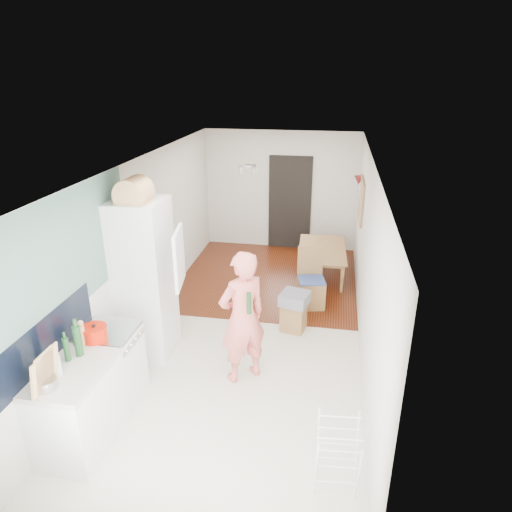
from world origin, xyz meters
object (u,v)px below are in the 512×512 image
(person, at_px, (242,306))
(drying_rack, at_px, (337,458))
(dining_chair, at_px, (311,279))
(dining_table, at_px, (323,264))
(stool, at_px, (294,316))

(person, distance_m, drying_rack, 2.01)
(person, xyz_separation_m, dining_chair, (0.72, 2.02, -0.52))
(person, bearing_deg, dining_table, -145.61)
(person, bearing_deg, stool, -152.97)
(dining_chair, bearing_deg, stool, -117.68)
(person, bearing_deg, dining_chair, -150.34)
(dining_chair, bearing_deg, drying_rack, -95.21)
(stool, height_order, drying_rack, drying_rack)
(dining_table, distance_m, dining_chair, 1.29)
(person, xyz_separation_m, dining_table, (0.87, 3.27, -0.78))
(drying_rack, bearing_deg, stool, 98.58)
(person, xyz_separation_m, stool, (0.51, 1.26, -0.79))
(dining_table, bearing_deg, drying_rack, -178.69)
(person, relative_size, stool, 4.61)
(dining_table, bearing_deg, person, 162.76)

